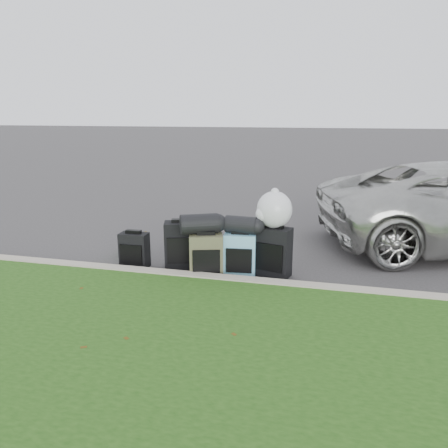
% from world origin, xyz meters
% --- Properties ---
extents(ground, '(120.00, 120.00, 0.00)m').
position_xyz_m(ground, '(0.00, 0.00, 0.00)').
color(ground, '#383535').
rests_on(ground, ground).
extents(curb, '(120.00, 0.18, 0.15)m').
position_xyz_m(curb, '(0.00, -1.00, 0.07)').
color(curb, '#9E937F').
rests_on(curb, ground).
extents(suitcase_small_black, '(0.42, 0.23, 0.52)m').
position_xyz_m(suitcase_small_black, '(-1.30, -0.55, 0.26)').
color(suitcase_small_black, black).
rests_on(suitcase_small_black, ground).
extents(suitcase_large_black_left, '(0.55, 0.42, 0.70)m').
position_xyz_m(suitcase_large_black_left, '(-0.60, -0.41, 0.35)').
color(suitcase_large_black_left, black).
rests_on(suitcase_large_black_left, ground).
extents(suitcase_olive, '(0.52, 0.40, 0.63)m').
position_xyz_m(suitcase_olive, '(-0.13, -0.73, 0.31)').
color(suitcase_olive, '#41412A').
rests_on(suitcase_olive, ground).
extents(suitcase_teal, '(0.46, 0.31, 0.63)m').
position_xyz_m(suitcase_teal, '(0.32, -0.57, 0.31)').
color(suitcase_teal, '#568DAC').
rests_on(suitcase_teal, ground).
extents(suitcase_large_black_right, '(0.53, 0.39, 0.71)m').
position_xyz_m(suitcase_large_black_right, '(0.77, -0.43, 0.35)').
color(suitcase_large_black_right, black).
rests_on(suitcase_large_black_right, ground).
extents(tote_green, '(0.31, 0.27, 0.29)m').
position_xyz_m(tote_green, '(-1.64, -0.07, 0.15)').
color(tote_green, '#17681A').
rests_on(tote_green, ground).
extents(tote_navy, '(0.29, 0.26, 0.26)m').
position_xyz_m(tote_navy, '(-0.97, 0.51, 0.13)').
color(tote_navy, navy).
rests_on(tote_navy, ground).
extents(duffel_left, '(0.59, 0.47, 0.28)m').
position_xyz_m(duffel_left, '(-0.23, -0.70, 0.77)').
color(duffel_left, black).
rests_on(duffel_left, suitcase_olive).
extents(duffel_right, '(0.45, 0.28, 0.24)m').
position_xyz_m(duffel_right, '(0.32, -0.53, 0.75)').
color(duffel_right, black).
rests_on(duffel_right, suitcase_teal).
extents(trash_bag, '(0.50, 0.50, 0.50)m').
position_xyz_m(trash_bag, '(0.76, -0.39, 0.95)').
color(trash_bag, silver).
rests_on(trash_bag, suitcase_large_black_right).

